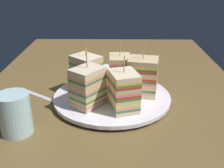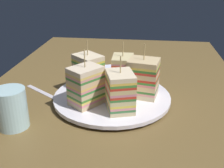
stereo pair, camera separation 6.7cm
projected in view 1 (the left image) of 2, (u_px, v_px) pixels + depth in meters
ground_plane at (112, 104)px, 69.10cm from camera, size 122.61×71.26×1.80cm
plate at (112, 97)px, 68.35cm from camera, size 28.98×28.98×1.59cm
sandwich_wedge_0 at (120, 70)px, 73.10cm from camera, size 7.16×5.51×11.68cm
sandwich_wedge_1 at (86, 73)px, 69.66cm from camera, size 8.69×8.84×12.61cm
sandwich_wedge_2 at (88, 87)px, 61.53cm from camera, size 8.87×8.58×13.19cm
sandwich_wedge_3 at (124, 91)px, 59.89cm from camera, size 8.38×7.34×12.53cm
sandwich_wedge_4 at (142, 77)px, 66.85cm from camera, size 7.27×8.08×13.15cm
chip_pile at (106, 87)px, 69.06cm from camera, size 6.80×6.67×2.87cm
spoon at (53, 100)px, 68.26cm from camera, size 10.66×14.28×1.00cm
napkin at (98, 72)px, 86.29cm from camera, size 15.33×14.20×0.50cm
drinking_glass at (15, 116)px, 54.44cm from camera, size 6.43×6.43×8.59cm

